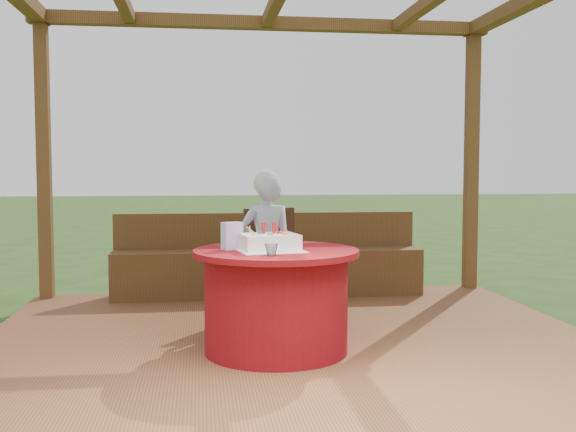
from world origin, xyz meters
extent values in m
plane|color=#274918|center=(0.00, 0.00, 0.00)|extent=(60.00, 60.00, 0.00)
cube|color=brown|center=(0.00, 0.00, 0.06)|extent=(4.50, 4.00, 0.12)
cube|color=brown|center=(-2.13, 1.88, 1.42)|extent=(0.12, 0.12, 2.60)
cube|color=brown|center=(2.13, 1.88, 1.42)|extent=(0.12, 0.12, 2.60)
cube|color=brown|center=(0.00, 1.88, 2.78)|extent=(4.50, 0.14, 0.12)
cube|color=brown|center=(0.00, 1.70, 0.34)|extent=(3.00, 0.42, 0.45)
cube|color=brown|center=(0.00, 1.88, 0.75)|extent=(3.00, 0.06, 0.35)
cylinder|color=maroon|center=(-0.16, -0.33, 0.45)|extent=(0.96, 0.96, 0.66)
cylinder|color=maroon|center=(-0.16, -0.33, 0.80)|extent=(1.11, 1.11, 0.04)
cube|color=#3B2213|center=(-0.01, 0.67, 0.57)|extent=(0.57, 0.57, 0.05)
cylinder|color=#3B2213|center=(-0.13, 0.44, 0.35)|extent=(0.04, 0.04, 0.45)
cylinder|color=#3B2213|center=(0.21, 0.56, 0.35)|extent=(0.04, 0.04, 0.45)
cylinder|color=#3B2213|center=(-0.24, 0.79, 0.35)|extent=(0.04, 0.04, 0.45)
cylinder|color=#3B2213|center=(0.10, 0.90, 0.35)|extent=(0.04, 0.04, 0.45)
cube|color=#3B2213|center=(-0.08, 0.87, 0.80)|extent=(0.45, 0.18, 0.45)
imported|color=#9FC5EC|center=(-0.13, 0.60, 0.71)|extent=(0.46, 0.33, 1.18)
sphere|color=white|center=(-0.13, 0.60, 1.24)|extent=(0.21, 0.21, 0.21)
cube|color=white|center=(-0.21, -0.39, 0.82)|extent=(0.48, 0.48, 0.01)
cube|color=white|center=(-0.21, -0.39, 0.88)|extent=(0.41, 0.35, 0.10)
cylinder|color=red|center=(-0.24, -0.35, 0.96)|extent=(0.03, 0.03, 0.07)
cylinder|color=red|center=(-0.17, -0.35, 0.96)|extent=(0.03, 0.03, 0.07)
sphere|color=yellow|center=(-0.31, -0.45, 0.94)|extent=(0.04, 0.04, 0.04)
sphere|color=green|center=(-0.21, -0.46, 0.94)|extent=(0.04, 0.04, 0.04)
sphere|color=orange|center=(-0.11, -0.44, 0.94)|extent=(0.04, 0.04, 0.04)
sphere|color=blue|center=(-0.27, -0.37, 0.94)|extent=(0.04, 0.04, 0.04)
sphere|color=red|center=(-0.14, -0.36, 0.94)|extent=(0.04, 0.04, 0.04)
cube|color=pink|center=(-0.45, -0.29, 0.91)|extent=(0.15, 0.13, 0.18)
imported|color=white|center=(-0.23, -0.68, 0.86)|extent=(0.11, 0.11, 0.08)
camera|label=1|loc=(-0.67, -4.79, 1.36)|focal=42.00mm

